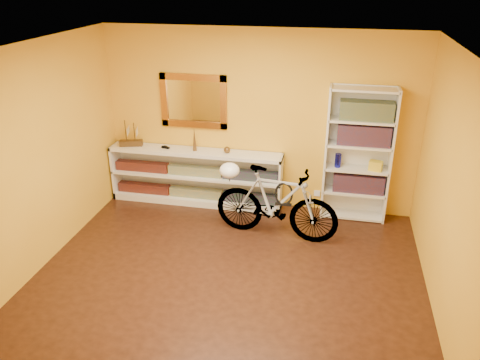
% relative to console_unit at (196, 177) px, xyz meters
% --- Properties ---
extents(floor, '(4.50, 4.00, 0.01)m').
position_rel_console_unit_xyz_m(floor, '(0.91, -1.81, -0.43)').
color(floor, black).
rests_on(floor, ground).
extents(ceiling, '(4.50, 4.00, 0.01)m').
position_rel_console_unit_xyz_m(ceiling, '(0.91, -1.81, 2.18)').
color(ceiling, silver).
rests_on(ceiling, ground).
extents(back_wall, '(4.50, 0.01, 2.60)m').
position_rel_console_unit_xyz_m(back_wall, '(0.91, 0.19, 0.88)').
color(back_wall, gold).
rests_on(back_wall, ground).
extents(left_wall, '(0.01, 4.00, 2.60)m').
position_rel_console_unit_xyz_m(left_wall, '(-1.34, -1.81, 0.88)').
color(left_wall, gold).
rests_on(left_wall, ground).
extents(right_wall, '(0.01, 4.00, 2.60)m').
position_rel_console_unit_xyz_m(right_wall, '(3.17, -1.81, 0.88)').
color(right_wall, gold).
rests_on(right_wall, ground).
extents(gilt_mirror, '(0.98, 0.06, 0.78)m').
position_rel_console_unit_xyz_m(gilt_mirror, '(-0.04, 0.15, 1.12)').
color(gilt_mirror, '#975D1B').
rests_on(gilt_mirror, back_wall).
extents(wall_socket, '(0.09, 0.02, 0.09)m').
position_rel_console_unit_xyz_m(wall_socket, '(1.81, 0.17, -0.17)').
color(wall_socket, silver).
rests_on(wall_socket, back_wall).
extents(console_unit, '(2.60, 0.35, 0.85)m').
position_rel_console_unit_xyz_m(console_unit, '(0.00, 0.00, 0.00)').
color(console_unit, silver).
rests_on(console_unit, floor).
extents(cd_row_lower, '(2.50, 0.13, 0.14)m').
position_rel_console_unit_xyz_m(cd_row_lower, '(-0.00, -0.02, -0.26)').
color(cd_row_lower, black).
rests_on(cd_row_lower, console_unit).
extents(cd_row_upper, '(2.50, 0.13, 0.14)m').
position_rel_console_unit_xyz_m(cd_row_upper, '(-0.00, -0.02, 0.11)').
color(cd_row_upper, '#1B547D').
rests_on(cd_row_upper, console_unit).
extents(model_ship, '(0.36, 0.22, 0.40)m').
position_rel_console_unit_xyz_m(model_ship, '(-1.00, 0.00, 0.63)').
color(model_ship, '#39250F').
rests_on(model_ship, console_unit).
extents(toy_car, '(0.00, 0.00, 0.00)m').
position_rel_console_unit_xyz_m(toy_car, '(-0.45, 0.00, 0.43)').
color(toy_car, black).
rests_on(toy_car, console_unit).
extents(bronze_ornament, '(0.06, 0.06, 0.35)m').
position_rel_console_unit_xyz_m(bronze_ornament, '(0.00, 0.00, 0.60)').
color(bronze_ornament, brown).
rests_on(bronze_ornament, console_unit).
extents(decorative_orb, '(0.10, 0.10, 0.10)m').
position_rel_console_unit_xyz_m(decorative_orb, '(0.49, 0.00, 0.47)').
color(decorative_orb, brown).
rests_on(decorative_orb, console_unit).
extents(bookcase, '(0.90, 0.30, 1.90)m').
position_rel_console_unit_xyz_m(bookcase, '(2.33, 0.03, 0.52)').
color(bookcase, silver).
rests_on(bookcase, floor).
extents(book_row_a, '(0.70, 0.22, 0.26)m').
position_rel_console_unit_xyz_m(book_row_a, '(2.38, 0.03, 0.12)').
color(book_row_a, maroon).
rests_on(book_row_a, bookcase).
extents(book_row_b, '(0.70, 0.22, 0.28)m').
position_rel_console_unit_xyz_m(book_row_b, '(2.38, 0.03, 0.83)').
color(book_row_b, maroon).
rests_on(book_row_b, bookcase).
extents(book_row_c, '(0.70, 0.22, 0.25)m').
position_rel_console_unit_xyz_m(book_row_c, '(2.38, 0.03, 1.16)').
color(book_row_c, navy).
rests_on(book_row_c, bookcase).
extents(travel_mug, '(0.09, 0.09, 0.19)m').
position_rel_console_unit_xyz_m(travel_mug, '(2.07, 0.01, 0.44)').
color(travel_mug, '#16189C').
rests_on(travel_mug, bookcase).
extents(red_tin, '(0.16, 0.16, 0.16)m').
position_rel_console_unit_xyz_m(red_tin, '(2.13, 0.06, 1.12)').
color(red_tin, maroon).
rests_on(red_tin, bookcase).
extents(yellow_bag, '(0.20, 0.16, 0.13)m').
position_rel_console_unit_xyz_m(yellow_bag, '(2.58, -0.01, 0.41)').
color(yellow_bag, yellow).
rests_on(yellow_bag, bookcase).
extents(bicycle, '(0.63, 1.73, 0.99)m').
position_rel_console_unit_xyz_m(bicycle, '(1.32, -0.75, 0.07)').
color(bicycle, silver).
rests_on(bicycle, floor).
extents(helmet, '(0.27, 0.26, 0.20)m').
position_rel_console_unit_xyz_m(helmet, '(0.68, -0.67, 0.45)').
color(helmet, white).
rests_on(helmet, bicycle).
extents(u_lock, '(0.24, 0.03, 0.24)m').
position_rel_console_unit_xyz_m(u_lock, '(1.42, -0.76, 0.22)').
color(u_lock, black).
rests_on(u_lock, bicycle).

